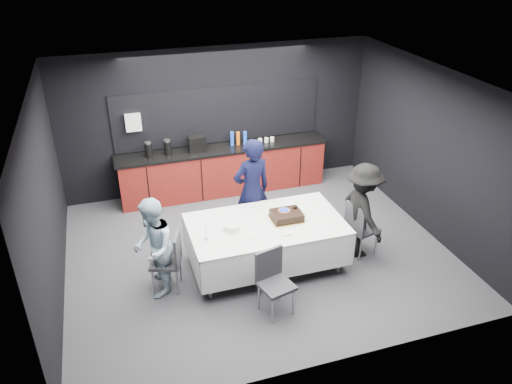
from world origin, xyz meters
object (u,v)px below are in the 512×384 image
chair_left (171,257)px  chair_right (359,225)px  cake_assembly (287,215)px  party_table (266,231)px  person_right (362,211)px  plate_stack (232,227)px  chair_near (273,277)px  person_left (153,248)px  person_center (252,191)px  champagne_flute (206,230)px

chair_left → chair_right: (2.97, -0.05, 0.00)m
cake_assembly → party_table: bearing=-177.0°
chair_right → person_right: size_ratio=0.59×
plate_stack → chair_right: 2.07m
chair_near → party_table: bearing=76.8°
plate_stack → person_right: (2.08, -0.09, -0.05)m
chair_left → chair_right: same height
chair_near → person_right: 1.98m
plate_stack → person_left: 1.15m
cake_assembly → person_center: (-0.30, 0.81, 0.06)m
champagne_flute → person_right: size_ratio=0.14×
chair_left → chair_right: bearing=-1.0°
party_table → chair_left: chair_left is taller
party_table → person_right: bearing=-4.3°
chair_left → chair_near: 1.52m
party_table → chair_right: 1.51m
plate_stack → chair_near: bearing=-71.5°
chair_right → plate_stack: bearing=176.8°
chair_near → chair_right: bearing=25.6°
champagne_flute → chair_right: size_ratio=0.24×
party_table → person_center: bearing=87.8°
chair_near → person_center: size_ratio=0.51×
cake_assembly → plate_stack: cake_assembly is taller
champagne_flute → chair_near: bearing=-48.1°
party_table → person_left: (-1.69, -0.10, 0.11)m
chair_left → person_right: person_right is taller
person_center → chair_left: bearing=19.8°
cake_assembly → chair_right: 1.22m
person_right → chair_left: bearing=87.3°
person_center → person_left: 1.96m
person_center → person_right: bearing=136.6°
chair_left → chair_near: (1.24, -0.88, 0.00)m
party_table → chair_left: bearing=-176.6°
chair_near → plate_stack: bearing=108.5°
party_table → person_right: (1.54, -0.12, 0.14)m
person_center → champagne_flute: bearing=33.5°
person_center → person_left: bearing=16.7°
cake_assembly → chair_right: cake_assembly is taller
champagne_flute → chair_left: champagne_flute is taller
chair_near → champagne_flute: bearing=131.9°
plate_stack → person_left: size_ratio=0.16×
plate_stack → chair_right: chair_right is taller
chair_left → plate_stack: bearing=3.7°
plate_stack → person_right: size_ratio=0.15×
party_table → chair_right: (1.50, -0.14, -0.11)m
chair_right → person_left: bearing=179.3°
cake_assembly → person_right: bearing=-6.3°
chair_left → person_center: person_center is taller
champagne_flute → chair_right: bearing=0.4°
cake_assembly → champagne_flute: 1.30m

